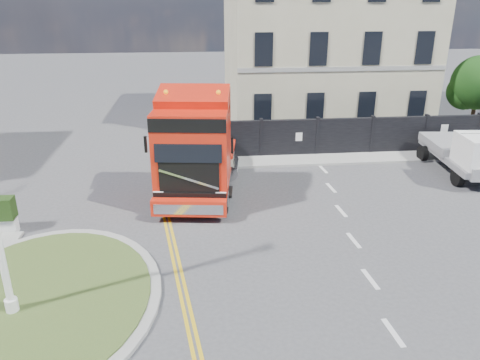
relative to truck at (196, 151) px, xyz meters
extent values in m
plane|color=#424244|center=(2.45, -4.11, -2.03)|extent=(120.00, 120.00, 0.00)
cylinder|color=gray|center=(-4.55, -7.11, -1.97)|extent=(6.80, 6.80, 0.12)
cylinder|color=#2E471C|center=(-4.55, -7.11, -1.89)|extent=(6.20, 6.20, 0.05)
cube|color=black|center=(8.45, 4.89, -1.03)|extent=(18.00, 0.25, 2.00)
cube|color=beige|center=(8.45, 12.39, 3.47)|extent=(12.00, 10.00, 11.00)
cylinder|color=#382619|center=(16.95, 7.89, -0.83)|extent=(0.24, 0.24, 2.40)
sphere|color=black|center=(16.95, 7.89, 1.17)|extent=(3.20, 3.20, 3.20)
sphere|color=black|center=(16.45, 8.29, 0.57)|extent=(2.20, 2.20, 2.20)
cube|color=gray|center=(8.45, 3.99, -1.97)|extent=(20.00, 1.60, 0.12)
cube|color=black|center=(0.17, 1.26, -1.18)|extent=(3.68, 7.43, 0.51)
cube|color=red|center=(-0.09, -0.71, 0.40)|extent=(3.19, 3.29, 3.17)
cube|color=red|center=(0.06, 0.47, 1.71)|extent=(2.94, 1.38, 1.58)
cube|color=black|center=(-0.28, -2.14, 0.86)|extent=(2.48, 0.39, 1.19)
cube|color=red|center=(-0.33, -2.50, -1.41)|extent=(2.86, 0.76, 0.62)
cylinder|color=black|center=(-1.42, -1.44, -1.44)|extent=(0.51, 1.21, 1.18)
cylinder|color=gray|center=(-1.42, -1.44, -1.44)|extent=(0.48, 0.69, 0.65)
cylinder|color=black|center=(1.00, -1.76, -1.44)|extent=(0.51, 1.21, 1.18)
cylinder|color=gray|center=(1.00, -1.76, -1.44)|extent=(0.48, 0.69, 0.65)
cylinder|color=black|center=(-0.90, 2.54, -1.44)|extent=(0.51, 1.21, 1.18)
cylinder|color=gray|center=(-0.90, 2.54, -1.44)|extent=(0.48, 0.69, 0.65)
cylinder|color=black|center=(1.53, 2.22, -1.44)|extent=(0.51, 1.21, 1.18)
cylinder|color=gray|center=(1.53, 2.22, -1.44)|extent=(0.48, 0.69, 0.65)
cylinder|color=black|center=(-0.72, 3.88, -1.44)|extent=(0.51, 1.21, 1.18)
cylinder|color=gray|center=(-0.72, 3.88, -1.44)|extent=(0.48, 0.69, 0.65)
cylinder|color=black|center=(1.70, 3.56, -1.44)|extent=(0.51, 1.21, 1.18)
cylinder|color=gray|center=(1.70, 3.56, -1.44)|extent=(0.48, 0.69, 0.65)
cube|color=slate|center=(12.79, 1.70, -1.23)|extent=(2.69, 5.66, 0.29)
cylinder|color=black|center=(11.71, -0.01, -1.63)|extent=(0.29, 0.80, 0.80)
cylinder|color=black|center=(11.71, 3.41, -1.63)|extent=(0.29, 0.80, 0.80)
cylinder|color=black|center=(13.88, 3.41, -1.63)|extent=(0.29, 0.80, 0.80)
camera|label=1|loc=(-0.04, -18.53, 5.97)|focal=35.00mm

